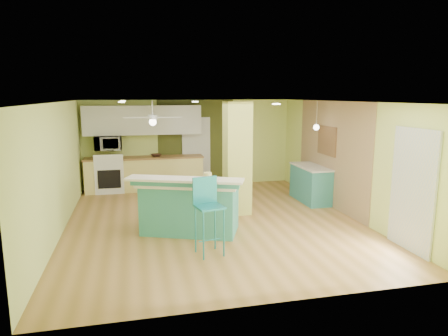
{
  "coord_description": "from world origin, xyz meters",
  "views": [
    {
      "loc": [
        -1.6,
        -7.97,
        2.64
      ],
      "look_at": [
        0.33,
        0.4,
        1.06
      ],
      "focal_mm": 32.0,
      "sensor_mm": 36.0,
      "label": 1
    }
  ],
  "objects": [
    {
      "name": "french_door",
      "position": [
        2.97,
        -2.3,
        1.05
      ],
      "size": [
        0.04,
        1.08,
        2.1
      ],
      "primitive_type": "cube",
      "color": "silver",
      "rests_on": "floor"
    },
    {
      "name": "wall_left",
      "position": [
        -3.0,
        0.0,
        1.25
      ],
      "size": [
        0.01,
        7.0,
        2.5
      ],
      "primitive_type": "cube",
      "color": "#D9EB7E",
      "rests_on": "floor"
    },
    {
      "name": "wall_right",
      "position": [
        3.0,
        0.0,
        1.25
      ],
      "size": [
        0.01,
        7.0,
        2.5
      ],
      "primitive_type": "cube",
      "color": "#D9EB7E",
      "rests_on": "floor"
    },
    {
      "name": "fruit_bowl",
      "position": [
        -0.98,
        3.19,
        0.98
      ],
      "size": [
        0.36,
        0.36,
        0.07
      ],
      "primitive_type": "imported",
      "rotation": [
        0.0,
        0.0,
        0.26
      ],
      "color": "#3D2319",
      "rests_on": "kitchen_run"
    },
    {
      "name": "wood_panel",
      "position": [
        2.99,
        0.6,
        1.25
      ],
      "size": [
        0.02,
        3.4,
        2.5
      ],
      "primitive_type": "cube",
      "color": "#927253",
      "rests_on": "floor"
    },
    {
      "name": "floor",
      "position": [
        0.0,
        0.0,
        -0.01
      ],
      "size": [
        6.0,
        7.0,
        0.01
      ],
      "primitive_type": "cube",
      "color": "olive",
      "rests_on": "ground"
    },
    {
      "name": "stove",
      "position": [
        -2.25,
        3.19,
        0.46
      ],
      "size": [
        0.76,
        0.66,
        1.08
      ],
      "color": "white",
      "rests_on": "floor"
    },
    {
      "name": "column",
      "position": [
        0.65,
        0.5,
        1.25
      ],
      "size": [
        0.55,
        0.55,
        2.5
      ],
      "primitive_type": "cube",
      "color": "#BBBE58",
      "rests_on": "floor"
    },
    {
      "name": "canister",
      "position": [
        -0.21,
        -0.54,
        1.08
      ],
      "size": [
        0.15,
        0.15,
        0.17
      ],
      "primitive_type": "cylinder",
      "color": "yellow",
      "rests_on": "peninsula"
    },
    {
      "name": "wall_front",
      "position": [
        0.0,
        -3.5,
        1.25
      ],
      "size": [
        6.0,
        0.01,
        2.5
      ],
      "primitive_type": "cube",
      "color": "#D9EB7E",
      "rests_on": "floor"
    },
    {
      "name": "upper_cabinets",
      "position": [
        -1.3,
        3.32,
        1.95
      ],
      "size": [
        3.2,
        0.34,
        0.8
      ],
      "primitive_type": "cube",
      "color": "silver",
      "rests_on": "wall_back"
    },
    {
      "name": "ceiling",
      "position": [
        0.0,
        0.0,
        2.5
      ],
      "size": [
        6.0,
        7.0,
        0.01
      ],
      "primitive_type": "cube",
      "color": "white",
      "rests_on": "wall_back"
    },
    {
      "name": "kitchen_run",
      "position": [
        -1.3,
        3.2,
        0.47
      ],
      "size": [
        3.25,
        0.63,
        0.94
      ],
      "color": "#F1E07E",
      "rests_on": "floor"
    },
    {
      "name": "pendant_lamp",
      "position": [
        2.65,
        0.75,
        1.88
      ],
      "size": [
        0.14,
        0.14,
        0.69
      ],
      "color": "silver",
      "rests_on": "ceiling"
    },
    {
      "name": "side_counter",
      "position": [
        2.7,
        1.05,
        0.45
      ],
      "size": [
        0.59,
        1.39,
        0.9
      ],
      "color": "teal",
      "rests_on": "floor"
    },
    {
      "name": "olive_accent",
      "position": [
        0.2,
        3.49,
        1.25
      ],
      "size": [
        2.2,
        0.02,
        2.5
      ],
      "primitive_type": "cube",
      "color": "#40451B",
      "rests_on": "floor"
    },
    {
      "name": "bar_stool",
      "position": [
        -0.43,
        -1.66,
        0.87
      ],
      "size": [
        0.51,
        0.51,
        1.3
      ],
      "rotation": [
        0.0,
        0.0,
        0.21
      ],
      "color": "teal",
      "rests_on": "floor"
    },
    {
      "name": "wall_back",
      "position": [
        0.0,
        3.5,
        1.25
      ],
      "size": [
        6.0,
        0.01,
        2.5
      ],
      "primitive_type": "cube",
      "color": "#D9EB7E",
      "rests_on": "floor"
    },
    {
      "name": "microwave",
      "position": [
        -2.25,
        3.2,
        1.35
      ],
      "size": [
        0.7,
        0.48,
        0.39
      ],
      "primitive_type": "imported",
      "color": "silver",
      "rests_on": "wall_back"
    },
    {
      "name": "peninsula",
      "position": [
        -0.57,
        -0.54,
        0.53
      ],
      "size": [
        2.3,
        1.8,
        1.15
      ],
      "rotation": [
        0.0,
        0.0,
        -0.38
      ],
      "color": "teal",
      "rests_on": "floor"
    },
    {
      "name": "ceiling_fan",
      "position": [
        -1.1,
        2.0,
        2.08
      ],
      "size": [
        1.41,
        1.41,
        0.61
      ],
      "color": "white",
      "rests_on": "ceiling"
    },
    {
      "name": "interior_door",
      "position": [
        0.2,
        3.46,
        1.0
      ],
      "size": [
        0.82,
        0.05,
        2.0
      ],
      "primitive_type": "cube",
      "color": "silver",
      "rests_on": "floor"
    },
    {
      "name": "wall_decor",
      "position": [
        2.96,
        0.8,
        1.55
      ],
      "size": [
        0.03,
        0.9,
        0.7
      ],
      "primitive_type": "cube",
      "color": "brown",
      "rests_on": "wood_panel"
    }
  ]
}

